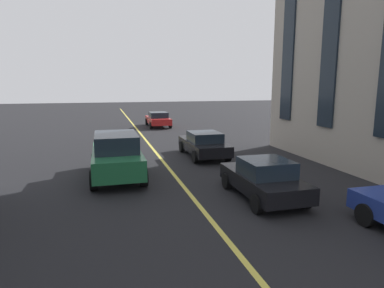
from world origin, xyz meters
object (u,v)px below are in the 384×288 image
Objects in this scene: car_black_far at (264,178)px; car_black_trailing at (204,144)px; car_red_mid at (158,119)px; car_green_parked_a at (117,155)px.

car_black_trailing is at bearing 0.05° from car_black_far.
car_black_far is 20.70m from car_red_mid.
car_black_far is 0.89× the size of car_black_trailing.
car_black_trailing is (7.03, 0.01, 0.00)m from car_black_far.
car_black_far is 7.03m from car_black_trailing.
car_black_far is 6.23m from car_green_parked_a.
car_green_parked_a is at bearing 122.57° from car_black_trailing.
car_red_mid is at bearing 1.05° from car_black_trailing.
car_black_trailing is (3.04, -4.77, -0.27)m from car_green_parked_a.
car_red_mid is at bearing 0.71° from car_black_far.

